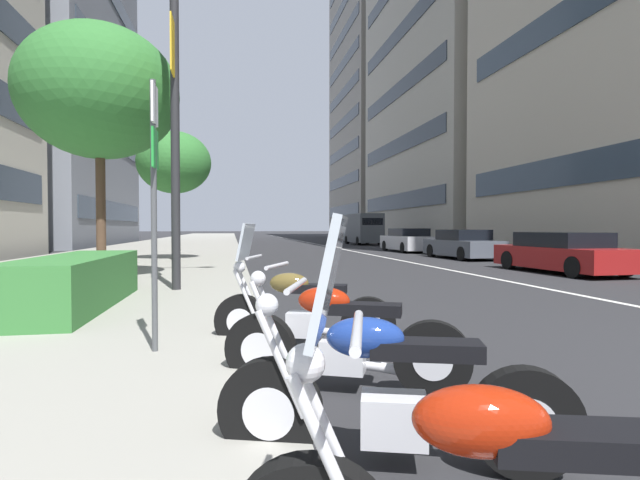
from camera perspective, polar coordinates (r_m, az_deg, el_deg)
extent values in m
cube|color=gray|center=(32.19, -17.71, -1.00)|extent=(160.00, 9.16, 0.15)
cube|color=silver|center=(37.62, 0.66, -0.70)|extent=(110.00, 0.16, 0.01)
cube|color=black|center=(1.94, 29.23, -20.24)|extent=(0.39, 0.68, 0.10)
ellipsoid|color=#991E0A|center=(1.82, 18.46, -19.66)|extent=(0.36, 0.51, 0.24)
cylinder|color=silver|center=(1.78, 1.50, -25.49)|extent=(0.13, 0.32, 0.64)
cylinder|color=silver|center=(1.91, 1.83, -23.59)|extent=(0.13, 0.32, 0.64)
cylinder|color=silver|center=(1.69, 4.43, -10.60)|extent=(0.59, 0.20, 0.04)
sphere|color=silver|center=(1.73, -1.73, -14.38)|extent=(0.14, 0.14, 0.14)
cube|color=#B2BCC6|center=(1.67, 1.00, -4.50)|extent=(0.46, 0.24, 0.44)
cylinder|color=black|center=(3.10, -5.89, -19.42)|extent=(0.30, 0.64, 0.63)
cylinder|color=silver|center=(3.10, -5.89, -19.42)|extent=(0.22, 0.34, 0.32)
cylinder|color=black|center=(3.14, 23.18, -19.26)|extent=(0.30, 0.64, 0.63)
cylinder|color=silver|center=(3.14, 23.18, -19.26)|extent=(0.22, 0.34, 0.32)
cube|color=silver|center=(3.04, 8.75, -20.21)|extent=(0.36, 0.44, 0.28)
cube|color=black|center=(2.92, 12.40, -12.54)|extent=(0.40, 0.68, 0.10)
ellipsoid|color=navy|center=(2.90, 5.35, -11.41)|extent=(0.37, 0.51, 0.24)
cylinder|color=silver|center=(2.92, -4.65, -14.41)|extent=(0.14, 0.32, 0.64)
cylinder|color=silver|center=(3.06, -4.10, -13.70)|extent=(0.14, 0.32, 0.64)
cylinder|color=silver|center=(2.89, -2.82, -5.41)|extent=(0.58, 0.21, 0.04)
sphere|color=silver|center=(2.94, -6.31, -7.65)|extent=(0.14, 0.14, 0.14)
cylinder|color=silver|center=(3.23, 13.99, -21.00)|extent=(0.29, 0.68, 0.16)
cylinder|color=black|center=(4.48, -7.07, -12.72)|extent=(0.37, 0.64, 0.65)
cylinder|color=silver|center=(4.48, -7.07, -12.72)|extent=(0.25, 0.35, 0.32)
cylinder|color=black|center=(4.23, 13.19, -13.61)|extent=(0.37, 0.64, 0.65)
cylinder|color=silver|center=(4.23, 13.19, -13.61)|extent=(0.25, 0.35, 0.32)
cube|color=silver|center=(4.29, 2.75, -13.56)|extent=(0.39, 0.45, 0.28)
cube|color=black|center=(4.18, 5.21, -8.14)|extent=(0.45, 0.67, 0.10)
ellipsoid|color=#991E0A|center=(4.23, 0.47, -7.20)|extent=(0.40, 0.52, 0.24)
cylinder|color=silver|center=(4.32, -6.40, -9.08)|extent=(0.17, 0.31, 0.64)
cylinder|color=silver|center=(4.45, -5.80, -8.77)|extent=(0.17, 0.31, 0.64)
cylinder|color=silver|center=(4.30, -5.10, -3.03)|extent=(0.57, 0.27, 0.04)
sphere|color=silver|center=(4.37, -7.35, -4.54)|extent=(0.14, 0.14, 0.14)
cylinder|color=silver|center=(4.42, 6.77, -14.66)|extent=(0.35, 0.67, 0.16)
cylinder|color=black|center=(5.84, -9.32, -9.46)|extent=(0.31, 0.64, 0.63)
cylinder|color=silver|center=(5.84, -9.32, -9.46)|extent=(0.22, 0.34, 0.32)
cylinder|color=black|center=(5.60, 5.75, -9.93)|extent=(0.31, 0.64, 0.63)
cylinder|color=silver|center=(5.60, 5.75, -9.93)|extent=(0.22, 0.34, 0.32)
cube|color=silver|center=(5.67, -1.95, -9.93)|extent=(0.36, 0.44, 0.28)
cube|color=black|center=(5.58, -0.12, -5.79)|extent=(0.41, 0.68, 0.10)
ellipsoid|color=brown|center=(5.63, -3.67, -5.12)|extent=(0.37, 0.51, 0.24)
cylinder|color=silver|center=(5.70, -8.77, -6.61)|extent=(0.14, 0.31, 0.64)
cylinder|color=silver|center=(5.83, -8.38, -6.42)|extent=(0.14, 0.31, 0.64)
cylinder|color=silver|center=(5.70, -7.81, -2.02)|extent=(0.58, 0.22, 0.04)
sphere|color=silver|center=(5.76, -9.54, -3.19)|extent=(0.14, 0.14, 0.14)
cube|color=#B2BCC6|center=(5.72, -8.79, -0.21)|extent=(0.46, 0.25, 0.44)
cylinder|color=silver|center=(5.79, 1.06, -10.81)|extent=(0.30, 0.68, 0.16)
cube|color=maroon|center=(16.99, 26.73, -1.85)|extent=(4.72, 2.02, 0.67)
cube|color=black|center=(16.99, 26.72, 0.05)|extent=(2.65, 1.79, 0.46)
cylinder|color=black|center=(17.73, 21.47, -2.23)|extent=(0.63, 0.24, 0.62)
cylinder|color=black|center=(18.72, 25.74, -2.09)|extent=(0.63, 0.24, 0.62)
cylinder|color=black|center=(15.29, 27.93, -2.88)|extent=(0.63, 0.24, 0.62)
cylinder|color=black|center=(16.43, 32.40, -2.64)|extent=(0.63, 0.24, 0.62)
cube|color=#4C515B|center=(23.06, 16.52, -0.88)|extent=(4.51, 2.04, 0.71)
cube|color=black|center=(23.00, 16.60, 0.59)|extent=(2.27, 1.78, 0.47)
cylinder|color=black|center=(23.96, 13.06, -1.23)|extent=(0.63, 0.25, 0.62)
cylinder|color=black|center=(24.74, 16.51, -1.17)|extent=(0.63, 0.25, 0.62)
cylinder|color=black|center=(21.39, 16.52, -1.58)|extent=(0.63, 0.25, 0.62)
cylinder|color=black|center=(22.26, 20.24, -1.49)|extent=(0.63, 0.25, 0.62)
cube|color=#B7B7BC|center=(28.93, 10.31, -0.30)|extent=(4.72, 1.91, 0.78)
cube|color=black|center=(28.76, 10.45, 0.91)|extent=(2.45, 1.73, 0.45)
cylinder|color=black|center=(30.10, 7.74, -0.67)|extent=(0.62, 0.23, 0.62)
cylinder|color=black|center=(30.69, 10.70, -0.64)|extent=(0.62, 0.23, 0.62)
cylinder|color=black|center=(27.19, 9.87, -0.90)|extent=(0.62, 0.23, 0.62)
cylinder|color=black|center=(27.84, 13.09, -0.86)|extent=(0.62, 0.23, 0.62)
cube|color=#4C5156|center=(40.75, 5.14, 1.42)|extent=(5.22, 2.14, 2.36)
cube|color=black|center=(38.30, 6.25, 2.19)|extent=(0.08, 1.71, 0.56)
cylinder|color=black|center=(42.21, 3.26, 0.02)|extent=(0.73, 0.28, 0.72)
cylinder|color=black|center=(42.72, 5.63, 0.03)|extent=(0.73, 0.28, 0.72)
cylinder|color=black|center=(38.82, 4.59, -0.11)|extent=(0.73, 0.28, 0.72)
cylinder|color=black|center=(39.37, 7.15, -0.09)|extent=(0.73, 0.28, 0.72)
cylinder|color=#47494C|center=(5.22, -19.08, 2.68)|extent=(0.06, 0.06, 2.78)
cube|color=silver|center=(5.36, -19.02, 14.95)|extent=(0.32, 0.02, 0.40)
cube|color=#1E8C33|center=(5.27, -18.98, 10.19)|extent=(0.32, 0.02, 0.40)
cylinder|color=#232326|center=(10.79, -16.84, 18.64)|extent=(0.18, 0.18, 8.94)
cube|color=gold|center=(10.58, -17.09, 21.17)|extent=(0.56, 0.03, 1.10)
cube|color=gold|center=(11.24, -16.64, 19.97)|extent=(0.56, 0.03, 1.10)
cube|color=#337033|center=(8.64, -26.89, -4.43)|extent=(4.10, 1.10, 0.81)
cylinder|color=#473323|center=(12.66, -24.52, 2.61)|extent=(0.22, 0.22, 3.11)
ellipsoid|color=#2D6B2D|center=(13.06, -24.66, 15.58)|extent=(3.68, 3.68, 3.13)
cylinder|color=#473323|center=(19.96, -16.86, 1.74)|extent=(0.22, 0.22, 2.78)
ellipsoid|color=#2D6B2D|center=(20.12, -16.91, 8.79)|extent=(2.88, 2.88, 2.45)
cube|color=#2D3842|center=(47.44, 9.23, 4.56)|extent=(21.20, 0.08, 1.50)
cube|color=#2D3842|center=(48.03, 9.26, 10.98)|extent=(21.20, 0.08, 1.50)
cube|color=#2D3842|center=(49.21, 9.29, 17.16)|extent=(21.20, 0.08, 1.50)
cube|color=#2D3842|center=(50.93, 9.31, 22.99)|extent=(21.20, 0.08, 1.50)
cube|color=gray|center=(76.33, 9.48, 19.11)|extent=(19.99, 17.35, 49.17)
cube|color=#2D3842|center=(70.31, 2.70, 3.51)|extent=(17.99, 0.08, 1.50)
cube|color=#2D3842|center=(70.59, 2.70, 6.94)|extent=(17.99, 0.08, 1.50)
cube|color=#2D3842|center=(71.11, 2.71, 10.33)|extent=(17.99, 0.08, 1.50)
cube|color=#2D3842|center=(71.89, 2.71, 13.66)|extent=(17.99, 0.08, 1.50)
cube|color=#2D3842|center=(72.90, 2.71, 16.91)|extent=(17.99, 0.08, 1.50)
cube|color=#2D3842|center=(74.14, 2.72, 20.07)|extent=(17.99, 0.08, 1.50)
cube|color=#2D3842|center=(75.59, 2.72, 23.11)|extent=(17.99, 0.08, 1.50)
cube|color=#2D3842|center=(77.25, 2.73, 26.02)|extent=(17.99, 0.08, 1.50)
cube|color=#2D3842|center=(43.83, -23.13, 3.14)|extent=(19.59, 0.08, 1.50)
cube|color=#2D3842|center=(44.43, -23.21, 10.90)|extent=(19.59, 0.08, 1.50)
cube|color=#2D3842|center=(45.81, -23.28, 18.32)|extent=(19.59, 0.08, 1.50)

